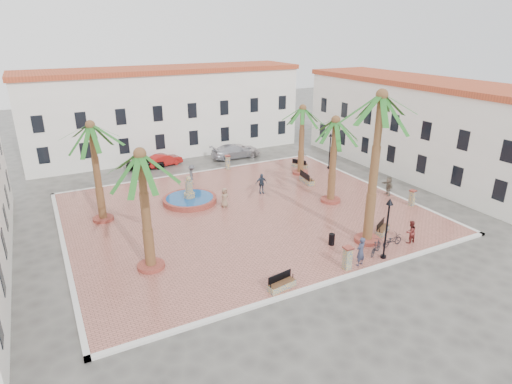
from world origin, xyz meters
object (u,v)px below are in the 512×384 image
at_px(bench_se, 383,230).
at_px(lamppost_e, 330,145).
at_px(palm_s, 380,112).
at_px(cyclist_a, 361,251).
at_px(lamppost_s, 388,218).
at_px(pedestrian_fountain_b, 261,184).
at_px(car_silver, 234,151).
at_px(palm_e, 335,131).
at_px(litter_bin, 332,239).
at_px(palm_nw, 92,137).
at_px(pedestrian_north, 192,175).
at_px(palm_ne, 302,117).
at_px(bicycle_b, 376,247).
at_px(bench_e, 307,180).
at_px(bench_ne, 300,165).
at_px(pedestrian_fountain_a, 225,198).
at_px(car_red, 164,160).
at_px(pedestrian_east, 388,186).
at_px(palm_sw, 141,169).
at_px(car_black, 145,163).
at_px(cyclist_b, 410,232).
at_px(bench_s, 282,285).
at_px(bollard_e, 412,198).
at_px(bollard_se, 347,258).
at_px(bollard_n, 228,162).
at_px(fountain, 190,199).
at_px(bicycle_a, 392,240).
at_px(car_white, 239,150).

xyz_separation_m(bench_se, lamppost_e, (5.53, 13.64, 2.24)).
height_order(palm_s, cyclist_a, palm_s).
distance_m(lamppost_s, pedestrian_fountain_b, 13.49).
bearing_deg(car_silver, palm_e, -176.22).
bearing_deg(litter_bin, lamppost_s, -57.92).
bearing_deg(palm_nw, pedestrian_north, 26.93).
bearing_deg(palm_ne, lamppost_e, 1.18).
distance_m(bicycle_b, pedestrian_north, 18.57).
bearing_deg(bench_e, bench_ne, -18.32).
bearing_deg(car_silver, bench_ne, -149.23).
distance_m(bicycle_b, pedestrian_fountain_a, 12.62).
distance_m(palm_nw, car_red, 15.16).
relative_size(lamppost_s, pedestrian_fountain_a, 2.53).
height_order(palm_s, bench_e, palm_s).
height_order(palm_s, pedestrian_east, palm_s).
height_order(bench_ne, cyclist_a, cyclist_a).
xyz_separation_m(palm_nw, bicycle_b, (14.38, -13.29, -5.85)).
xyz_separation_m(palm_sw, car_black, (4.59, 19.68, -5.67)).
height_order(cyclist_a, pedestrian_east, cyclist_a).
height_order(cyclist_b, pedestrian_fountain_a, pedestrian_fountain_a).
bearing_deg(bench_s, car_red, 79.09).
bearing_deg(bollard_e, cyclist_b, -137.40).
distance_m(bollard_e, pedestrian_fountain_a, 14.97).
bearing_deg(bollard_se, bollard_n, 85.63).
relative_size(palm_e, palm_ne, 1.05).
bearing_deg(palm_ne, fountain, -170.56).
height_order(fountain, bicycle_a, fountain).
height_order(pedestrian_north, car_red, pedestrian_north).
bearing_deg(car_red, palm_ne, -143.71).
height_order(bollard_n, cyclist_b, cyclist_b).
bearing_deg(fountain, pedestrian_fountain_a, -45.54).
height_order(bench_s, bicycle_b, bicycle_b).
relative_size(palm_sw, car_white, 1.55).
relative_size(bench_se, bollard_se, 1.15).
relative_size(bicycle_a, cyclist_b, 1.02).
distance_m(bench_se, bollard_e, 6.15).
bearing_deg(bicycle_b, car_red, -12.83).
distance_m(lamppost_e, car_white, 10.74).
bearing_deg(palm_s, lamppost_e, 62.55).
height_order(palm_s, lamppost_s, palm_s).
relative_size(palm_nw, bollard_se, 5.14).
distance_m(lamppost_s, cyclist_b, 3.59).
relative_size(bollard_e, bicycle_b, 0.81).
relative_size(bicycle_b, car_silver, 0.31).
relative_size(bench_se, pedestrian_fountain_b, 0.95).
bearing_deg(bicycle_b, bench_ne, -45.20).
xyz_separation_m(lamppost_s, bollard_e, (7.91, 5.28, -2.01)).
bearing_deg(pedestrian_north, cyclist_b, -134.19).
distance_m(bollard_se, bicycle_b, 2.83).
xyz_separation_m(bench_se, pedestrian_fountain_b, (-3.84, 10.66, 0.64)).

